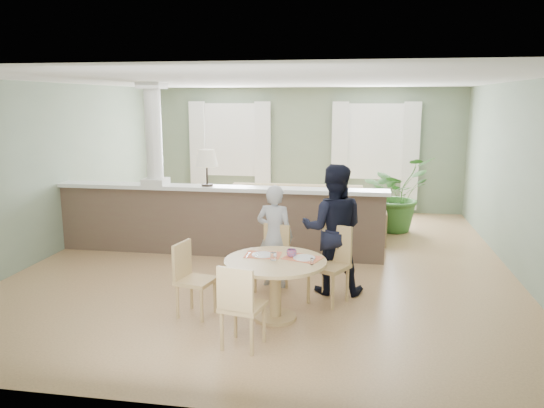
% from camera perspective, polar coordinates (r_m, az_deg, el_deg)
% --- Properties ---
extents(ground, '(8.00, 8.00, 0.00)m').
position_cam_1_polar(ground, '(8.18, -0.08, -6.16)').
color(ground, tan).
rests_on(ground, ground).
extents(room_shell, '(7.02, 8.02, 2.71)m').
position_cam_1_polar(room_shell, '(8.46, 0.44, 6.93)').
color(room_shell, gray).
rests_on(room_shell, ground).
extents(pony_wall, '(5.32, 0.38, 2.70)m').
position_cam_1_polar(pony_wall, '(8.41, -6.49, -0.78)').
color(pony_wall, brown).
rests_on(pony_wall, ground).
extents(sofa, '(3.18, 1.33, 0.92)m').
position_cam_1_polar(sofa, '(9.37, 2.41, -1.04)').
color(sofa, '#998253').
rests_on(sofa, ground).
extents(houseplant, '(1.67, 1.67, 1.41)m').
position_cam_1_polar(houseplant, '(10.21, 13.17, 1.08)').
color(houseplant, '#36692A').
rests_on(houseplant, ground).
extents(dining_table, '(1.14, 1.14, 0.78)m').
position_cam_1_polar(dining_table, '(5.95, 0.42, -7.30)').
color(dining_table, tan).
rests_on(dining_table, ground).
extents(chair_far_boy, '(0.47, 0.47, 0.84)m').
position_cam_1_polar(chair_far_boy, '(6.89, 0.15, -5.45)').
color(chair_far_boy, tan).
rests_on(chair_far_boy, ground).
extents(chair_far_man, '(0.57, 0.57, 0.94)m').
position_cam_1_polar(chair_far_man, '(6.52, 6.44, -6.03)').
color(chair_far_man, tan).
rests_on(chair_far_man, ground).
extents(chair_near, '(0.46, 0.46, 0.87)m').
position_cam_1_polar(chair_near, '(5.27, -3.46, -10.60)').
color(chair_near, tan).
rests_on(chair_near, ground).
extents(chair_side, '(0.46, 0.46, 0.85)m').
position_cam_1_polar(chair_side, '(6.16, -8.76, -7.60)').
color(chair_side, tan).
rests_on(chair_side, ground).
extents(child_person, '(0.55, 0.41, 1.36)m').
position_cam_1_polar(child_person, '(6.96, 0.29, -3.45)').
color(child_person, '#98989C').
rests_on(child_person, ground).
extents(man_person, '(0.82, 0.64, 1.66)m').
position_cam_1_polar(man_person, '(6.74, 6.59, -2.71)').
color(man_person, black).
rests_on(man_person, ground).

